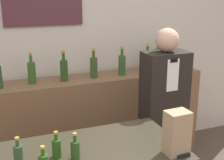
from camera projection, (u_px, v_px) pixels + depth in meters
back_wall at (75, 42)px, 3.41m from camera, size 5.20×0.09×2.70m
back_shelf at (102, 119)px, 3.50m from camera, size 2.26×0.40×1.01m
shopkeeper at (163, 114)px, 2.91m from camera, size 0.40×0.25×1.60m
potted_plant at (165, 55)px, 3.55m from camera, size 0.25×0.25×0.32m
paper_bag at (177, 133)px, 1.95m from camera, size 0.15×0.12×0.29m
tape_dispenser at (182, 152)px, 1.96m from camera, size 0.09×0.06×0.07m
counter_bottle_2 at (18, 154)px, 1.86m from camera, size 0.06×0.06×0.18m
counter_bottle_4 at (57, 148)px, 1.93m from camera, size 0.06×0.06×0.18m
counter_bottle_5 at (75, 149)px, 1.91m from camera, size 0.06×0.06×0.18m
shelf_bottle_1 at (32, 72)px, 3.08m from camera, size 0.08×0.08×0.32m
shelf_bottle_2 at (64, 70)px, 3.17m from camera, size 0.08×0.08×0.32m
shelf_bottle_3 at (94, 67)px, 3.28m from camera, size 0.08×0.08×0.32m
shelf_bottle_4 at (122, 64)px, 3.38m from camera, size 0.08×0.08×0.32m
shelf_bottle_5 at (147, 61)px, 3.51m from camera, size 0.08×0.08×0.32m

